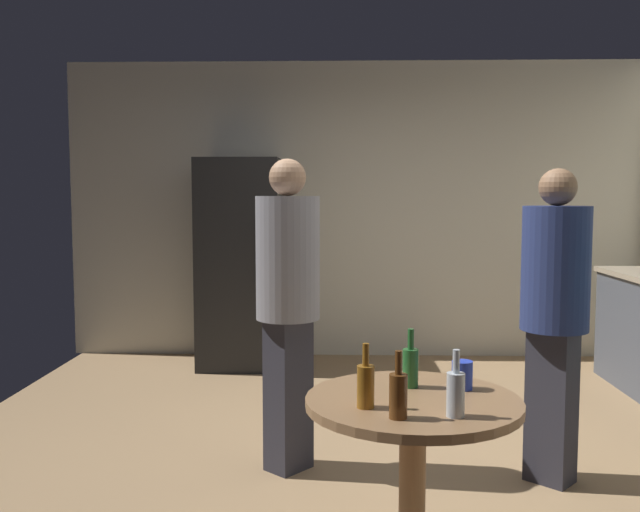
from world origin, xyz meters
name	(u,v)px	position (x,y,z in m)	size (l,w,h in m)	color
ground_plane	(369,471)	(0.00, 0.00, -0.05)	(5.20, 5.20, 0.10)	#9E7C56
wall_back	(358,210)	(0.00, 2.63, 1.35)	(5.32, 0.06, 2.70)	beige
refrigerator	(241,263)	(-1.03, 2.20, 0.90)	(0.70, 0.68, 1.80)	black
foreground_table	(413,426)	(0.11, -1.23, 0.63)	(0.80, 0.80, 0.73)	olive
beer_bottle_amber	(366,384)	(-0.07, -1.35, 0.82)	(0.06, 0.06, 0.23)	#8C5919
beer_bottle_brown	(398,394)	(0.03, -1.46, 0.82)	(0.06, 0.06, 0.23)	#593314
beer_bottle_green	(410,366)	(0.11, -1.08, 0.82)	(0.06, 0.06, 0.23)	#26662D
beer_bottle_clear	(456,392)	(0.23, -1.44, 0.82)	(0.06, 0.06, 0.23)	silver
plastic_cup_blue	(462,375)	(0.31, -1.11, 0.79)	(0.08, 0.08, 0.11)	blue
person_in_gray_shirt	(288,290)	(-0.44, -0.10, 0.98)	(0.48, 0.48, 1.68)	#2D2D38
person_in_navy_shirt	(555,301)	(0.93, -0.23, 0.94)	(0.48, 0.48, 1.62)	#2D2D38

